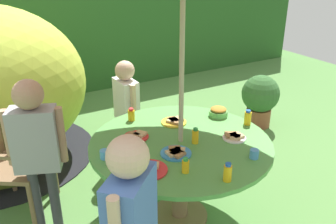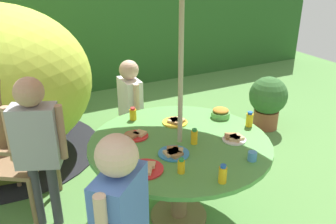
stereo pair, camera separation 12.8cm
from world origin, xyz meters
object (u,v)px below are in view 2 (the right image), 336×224
potted_plant (268,100)px  cup_far (103,153)px  cup_near (252,156)px  wooden_chair (5,145)px  child_in_white_shirt (130,100)px  plate_center_front (174,153)px  child_in_blue_shirt (120,214)px  juice_bottle_back_edge (194,137)px  plate_front_edge (145,169)px  juice_bottle_near_right (133,114)px  plate_far_right (136,135)px  child_in_grey_shirt (36,136)px  garden_table (180,156)px  plate_mid_right (175,121)px  plate_far_left (234,138)px  juice_bottle_mid_left (223,174)px  juice_bottle_center_back (249,119)px  snack_bowl (221,113)px  juice_bottle_near_left (181,166)px

potted_plant → cup_far: cup_far is taller
potted_plant → cup_near: cup_near is taller
wooden_chair → child_in_white_shirt: size_ratio=0.97×
plate_center_front → cup_far: cup_far is taller
child_in_blue_shirt → juice_bottle_back_edge: 1.00m
plate_front_edge → cup_near: (0.71, -0.22, 0.02)m
juice_bottle_near_right → cup_far: size_ratio=1.65×
plate_far_right → juice_bottle_back_edge: 0.46m
wooden_chair → plate_far_right: (0.92, -0.57, 0.14)m
wooden_chair → juice_bottle_near_right: size_ratio=9.66×
wooden_chair → juice_bottle_back_edge: wooden_chair is taller
plate_far_right → cup_near: cup_near is taller
plate_far_right → juice_bottle_back_edge: (0.35, -0.30, 0.04)m
juice_bottle_near_right → child_in_grey_shirt: bearing=-171.8°
garden_table → plate_mid_right: bearing=67.8°
child_in_grey_shirt → plate_far_right: (0.70, -0.19, -0.07)m
plate_mid_right → juice_bottle_back_edge: size_ratio=1.73×
child_in_grey_shirt → juice_bottle_near_right: 0.81m
potted_plant → plate_front_edge: 2.53m
garden_table → child_in_white_shirt: 0.99m
plate_far_left → child_in_grey_shirt: bearing=156.9°
plate_mid_right → plate_far_right: same height
potted_plant → child_in_white_shirt: 1.83m
child_in_grey_shirt → cup_far: child_in_grey_shirt is taller
child_in_grey_shirt → juice_bottle_mid_left: size_ratio=9.91×
wooden_chair → juice_bottle_near_right: 1.07m
potted_plant → plate_far_right: size_ratio=3.38×
child_in_white_shirt → plate_front_edge: child_in_white_shirt is taller
juice_bottle_near_right → juice_bottle_center_back: (0.80, -0.55, 0.01)m
plate_far_left → plate_mid_right: same height
wooden_chair → child_in_white_shirt: (1.17, 0.19, 0.12)m
wooden_chair → cup_near: size_ratio=16.33×
snack_bowl → juice_bottle_near_right: bearing=156.9°
child_in_grey_shirt → plate_mid_right: size_ratio=5.91×
plate_center_front → juice_bottle_mid_left: size_ratio=1.76×
garden_table → juice_bottle_back_edge: juice_bottle_back_edge is taller
juice_bottle_back_edge → plate_mid_right: bearing=83.5°
plate_front_edge → juice_bottle_back_edge: (0.47, 0.16, 0.05)m
cup_far → garden_table: bearing=-4.7°
snack_bowl → juice_bottle_near_right: juice_bottle_near_right is taller
plate_far_right → juice_bottle_near_right: size_ratio=1.77×
plate_center_front → snack_bowl: bearing=29.8°
child_in_white_shirt → plate_center_front: bearing=-6.7°
garden_table → juice_bottle_back_edge: 0.21m
child_in_grey_shirt → juice_bottle_near_left: 1.10m
child_in_blue_shirt → snack_bowl: (1.24, 0.90, -0.04)m
child_in_grey_shirt → juice_bottle_near_left: (0.78, -0.78, -0.03)m
child_in_white_shirt → snack_bowl: (0.54, -0.76, 0.05)m
potted_plant → child_in_grey_shirt: bearing=-167.9°
child_in_blue_shirt → plate_center_front: size_ratio=5.64×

